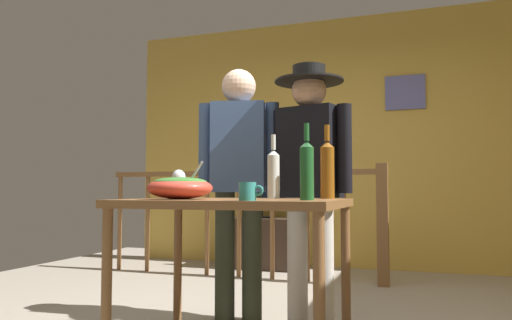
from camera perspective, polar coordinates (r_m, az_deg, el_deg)
The scene contains 14 objects.
back_wall at distance 5.52m, azimuth 11.04°, elevation 2.18°, with size 5.19×0.10×2.79m, color gold.
framed_picture at distance 5.48m, azimuth 17.10°, elevation 7.59°, with size 0.41×0.03×0.37m, color #6061A3.
stair_railing at distance 4.69m, azimuth 2.50°, elevation -6.05°, with size 2.85×0.10×1.09m.
tv_console at distance 5.40m, azimuth 0.68°, elevation -9.71°, with size 0.90×0.40×0.54m, color #38281E.
flat_screen_tv at distance 5.34m, azimuth 0.57°, elevation -4.30°, with size 0.55×0.12×0.40m.
serving_table at distance 2.51m, azimuth -2.56°, elevation -6.73°, with size 1.11×0.79×0.81m.
salad_bowl at distance 2.52m, azimuth -8.92°, elevation -3.12°, with size 0.34×0.34×0.19m.
wine_glass at distance 2.85m, azimuth -9.07°, elevation -2.15°, with size 0.08×0.08×0.17m.
wine_bottle_amber at distance 2.66m, azimuth 8.37°, elevation -0.98°, with size 0.08×0.08×0.40m.
wine_bottle_clear at distance 2.73m, azimuth 2.06°, elevation -1.50°, with size 0.07×0.07×0.36m.
wine_bottle_green at distance 2.24m, azimuth 5.99°, elevation -1.05°, with size 0.06×0.06×0.36m.
mug_teal at distance 2.14m, azimuth -0.94°, elevation -3.70°, with size 0.11×0.08×0.08m.
person_standing_left at distance 3.23m, azimuth -2.06°, elevation -1.32°, with size 0.53×0.30×1.66m.
person_standing_right at distance 3.09m, azimuth 6.31°, elevation -1.13°, with size 0.55×0.44×1.65m.
Camera 1 is at (0.77, -2.81, 0.85)m, focal length 34.05 mm.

